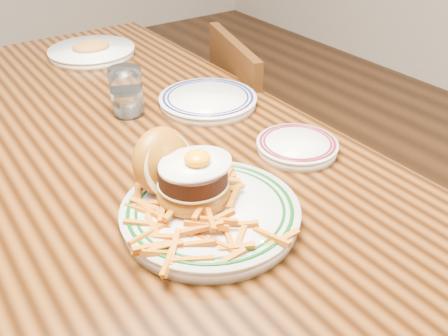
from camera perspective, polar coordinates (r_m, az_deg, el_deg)
table at (r=1.23m, az=-11.18°, el=0.18°), size 0.85×1.60×0.75m
chair_right at (r=1.71m, az=4.50°, el=2.24°), size 0.48×0.48×0.84m
main_plate at (r=0.87m, az=-2.53°, el=-3.51°), size 0.32×0.33×0.15m
side_plate at (r=1.09m, az=8.36°, el=2.56°), size 0.18×0.18×0.03m
rear_plate at (r=1.29m, az=-1.84°, el=7.80°), size 0.25×0.25×0.03m
water_glass at (r=1.26m, az=-11.05°, el=8.26°), size 0.08×0.08×0.12m
far_plate at (r=1.69m, az=-14.88°, el=12.80°), size 0.27×0.27×0.05m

